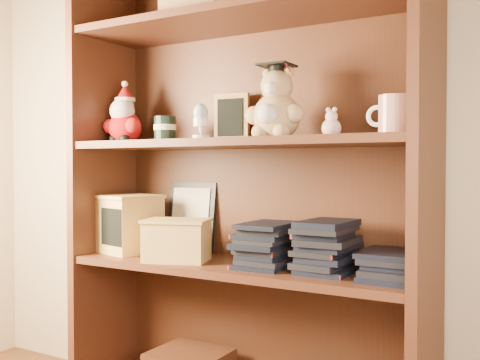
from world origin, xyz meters
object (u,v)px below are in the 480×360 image
object	(u,v)px
grad_teddy_bear	(276,109)
treats_box	(129,223)
teacher_mug	(394,115)
bookcase	(247,192)

from	to	relation	value
grad_teddy_bear	treats_box	bearing A→B (deg)	179.40
teacher_mug	bookcase	bearing A→B (deg)	174.17
bookcase	teacher_mug	distance (m)	0.55
teacher_mug	grad_teddy_bear	bearing A→B (deg)	-178.87
grad_teddy_bear	teacher_mug	bearing A→B (deg)	1.13
teacher_mug	treats_box	xyz separation A→B (m)	(-0.96, -0.00, -0.35)
teacher_mug	treats_box	size ratio (longest dim) A/B	0.53
grad_teddy_bear	treats_box	xyz separation A→B (m)	(-0.60, 0.01, -0.38)
treats_box	bookcase	bearing A→B (deg)	6.33
grad_teddy_bear	teacher_mug	world-z (taller)	grad_teddy_bear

